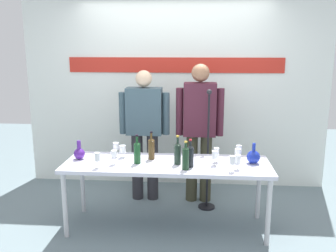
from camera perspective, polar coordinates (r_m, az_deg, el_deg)
name	(u,v)px	position (r m, az deg, el deg)	size (l,w,h in m)	color
ground_plane	(167,227)	(4.08, -0.17, -15.53)	(10.00, 10.00, 0.00)	slate
back_wall	(175,77)	(4.97, 1.12, 7.69)	(4.11, 0.11, 3.00)	white
display_table	(167,168)	(3.81, -0.18, -6.61)	(2.14, 0.68, 0.73)	silver
decanter_blue_left	(79,153)	(4.00, -13.77, -4.14)	(0.12, 0.12, 0.20)	#4E218B
decanter_blue_right	(253,157)	(3.85, 13.27, -4.71)	(0.14, 0.14, 0.22)	#172A9B
presenter_left	(144,127)	(4.48, -3.72, -0.18)	(0.62, 0.22, 1.63)	#2C2A2F
presenter_right	(200,125)	(4.42, 4.98, 0.14)	(0.58, 0.22, 1.71)	#393826
wine_bottle_0	(186,157)	(3.55, 2.79, -4.91)	(0.07, 0.07, 0.29)	#19341E
wine_bottle_1	(178,153)	(3.71, 1.51, -4.20)	(0.07, 0.07, 0.30)	#1C2E23
wine_bottle_2	(151,148)	(3.88, -2.63, -3.43)	(0.07, 0.07, 0.30)	#483519
wine_bottle_3	(137,151)	(3.75, -4.87, -4.01)	(0.07, 0.07, 0.30)	#14411E
wine_bottle_4	(190,155)	(3.64, 3.51, -4.59)	(0.07, 0.07, 0.29)	black
wine_glass_left_0	(97,157)	(3.66, -11.03, -4.84)	(0.06, 0.06, 0.16)	white
wine_glass_left_1	(123,149)	(3.97, -7.14, -3.63)	(0.07, 0.07, 0.14)	white
wine_glass_left_2	(116,146)	(4.00, -8.19, -3.19)	(0.06, 0.06, 0.16)	white
wine_glass_left_3	(114,154)	(3.75, -8.49, -4.39)	(0.06, 0.06, 0.15)	white
wine_glass_right_0	(239,149)	(3.97, 11.05, -3.62)	(0.06, 0.06, 0.15)	white
wine_glass_right_1	(238,160)	(3.63, 10.93, -5.21)	(0.06, 0.06, 0.15)	white
wine_glass_right_2	(215,155)	(3.71, 7.36, -4.56)	(0.06, 0.06, 0.15)	white
wine_glass_right_3	(232,161)	(3.55, 10.09, -5.37)	(0.06, 0.06, 0.16)	white
wine_glass_right_4	(216,152)	(3.81, 7.60, -4.13)	(0.06, 0.06, 0.15)	white
wine_glass_right_5	(238,152)	(3.84, 10.93, -4.08)	(0.07, 0.07, 0.15)	white
microphone_stand	(207,170)	(4.35, 6.20, -6.93)	(0.20, 0.20, 1.44)	black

